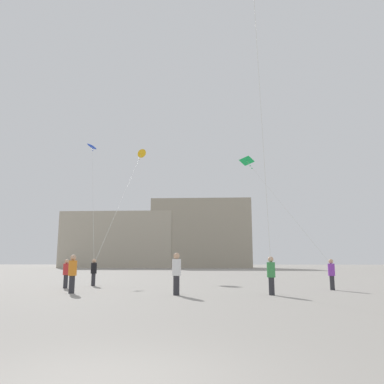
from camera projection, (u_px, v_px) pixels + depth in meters
name	position (u px, v px, depth m)	size (l,w,h in m)	color
person_in_black	(94.00, 271.00, 23.08)	(0.35, 0.35, 1.60)	#2D2D33
person_in_white	(176.00, 272.00, 16.90)	(0.40, 0.40, 1.85)	#2D2D33
person_in_purple	(332.00, 273.00, 19.80)	(0.35, 0.35, 1.59)	#2D2D33
person_in_red	(66.00, 272.00, 21.11)	(0.34, 0.34, 1.58)	#2D2D33
person_in_green	(271.00, 274.00, 16.92)	(0.37, 0.37, 1.68)	#2D2D33
person_in_orange	(72.00, 272.00, 17.82)	(0.39, 0.39, 1.78)	#2D2D33
kite_emerald_delta	(249.00, 164.00, 29.30)	(4.04, 8.75, 8.14)	green
kite_cobalt_diamond	(92.00, 147.00, 39.66)	(5.98, 15.29, 12.49)	blue
kite_amber_diamond	(141.00, 154.00, 43.50)	(1.50, 19.42, 12.91)	yellow
building_left_hall	(119.00, 240.00, 82.80)	(23.85, 8.14, 11.84)	#B2A893
building_centre_hall	(202.00, 234.00, 83.27)	(21.03, 10.31, 14.46)	#A39984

